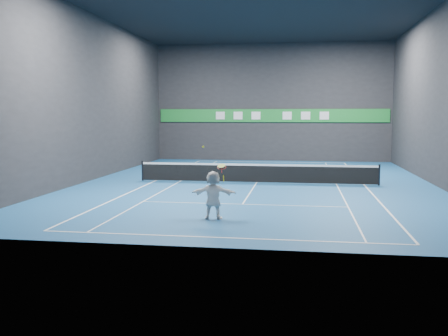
# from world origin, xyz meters

# --- Properties ---
(ground) EXTENTS (26.00, 26.00, 0.00)m
(ground) POSITION_xyz_m (0.00, 0.00, 0.00)
(ground) COLOR navy
(ground) RESTS_ON ground
(ceiling) EXTENTS (26.00, 26.00, 0.00)m
(ceiling) POSITION_xyz_m (0.00, 0.00, 9.00)
(ceiling) COLOR black
(ceiling) RESTS_ON ground
(wall_back) EXTENTS (18.00, 0.10, 9.00)m
(wall_back) POSITION_xyz_m (0.00, 13.00, 4.50)
(wall_back) COLOR #242427
(wall_back) RESTS_ON ground
(wall_front) EXTENTS (18.00, 0.10, 9.00)m
(wall_front) POSITION_xyz_m (0.00, -13.00, 4.50)
(wall_front) COLOR #242427
(wall_front) RESTS_ON ground
(wall_left) EXTENTS (0.10, 26.00, 9.00)m
(wall_left) POSITION_xyz_m (-9.00, 0.00, 4.50)
(wall_left) COLOR #242427
(wall_left) RESTS_ON ground
(wall_right) EXTENTS (0.10, 26.00, 9.00)m
(wall_right) POSITION_xyz_m (9.00, 0.00, 4.50)
(wall_right) COLOR #242427
(wall_right) RESTS_ON ground
(baseline_near) EXTENTS (10.98, 0.08, 0.01)m
(baseline_near) POSITION_xyz_m (0.00, -11.89, 0.00)
(baseline_near) COLOR white
(baseline_near) RESTS_ON ground
(baseline_far) EXTENTS (10.98, 0.08, 0.01)m
(baseline_far) POSITION_xyz_m (0.00, 11.89, 0.00)
(baseline_far) COLOR white
(baseline_far) RESTS_ON ground
(sideline_doubles_left) EXTENTS (0.08, 23.78, 0.01)m
(sideline_doubles_left) POSITION_xyz_m (-5.49, 0.00, 0.00)
(sideline_doubles_left) COLOR white
(sideline_doubles_left) RESTS_ON ground
(sideline_doubles_right) EXTENTS (0.08, 23.78, 0.01)m
(sideline_doubles_right) POSITION_xyz_m (5.49, 0.00, 0.00)
(sideline_doubles_right) COLOR white
(sideline_doubles_right) RESTS_ON ground
(sideline_singles_left) EXTENTS (0.06, 23.78, 0.01)m
(sideline_singles_left) POSITION_xyz_m (-4.11, 0.00, 0.00)
(sideline_singles_left) COLOR white
(sideline_singles_left) RESTS_ON ground
(sideline_singles_right) EXTENTS (0.06, 23.78, 0.01)m
(sideline_singles_right) POSITION_xyz_m (4.11, 0.00, 0.00)
(sideline_singles_right) COLOR white
(sideline_singles_right) RESTS_ON ground
(service_line_near) EXTENTS (8.23, 0.06, 0.01)m
(service_line_near) POSITION_xyz_m (0.00, -6.40, 0.00)
(service_line_near) COLOR white
(service_line_near) RESTS_ON ground
(service_line_far) EXTENTS (8.23, 0.06, 0.01)m
(service_line_far) POSITION_xyz_m (0.00, 6.40, 0.00)
(service_line_far) COLOR white
(service_line_far) RESTS_ON ground
(center_service_line) EXTENTS (0.06, 12.80, 0.01)m
(center_service_line) POSITION_xyz_m (0.00, 0.00, 0.00)
(center_service_line) COLOR white
(center_service_line) RESTS_ON ground
(player) EXTENTS (1.56, 0.56, 1.66)m
(player) POSITION_xyz_m (-0.67, -9.33, 0.83)
(player) COLOR white
(player) RESTS_ON ground
(tennis_ball) EXTENTS (0.07, 0.07, 0.07)m
(tennis_ball) POSITION_xyz_m (-1.05, -9.14, 2.46)
(tennis_ball) COLOR yellow
(tennis_ball) RESTS_ON player
(tennis_net) EXTENTS (12.50, 0.10, 1.07)m
(tennis_net) POSITION_xyz_m (0.00, 0.00, 0.54)
(tennis_net) COLOR black
(tennis_net) RESTS_ON ground
(sponsor_banner) EXTENTS (17.64, 0.11, 1.00)m
(sponsor_banner) POSITION_xyz_m (0.00, 12.93, 3.50)
(sponsor_banner) COLOR #1B7F2E
(sponsor_banner) RESTS_ON wall_back
(tennis_racket) EXTENTS (0.40, 0.38, 0.64)m
(tennis_racket) POSITION_xyz_m (-0.37, -9.29, 1.73)
(tennis_racket) COLOR #AE1E12
(tennis_racket) RESTS_ON player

